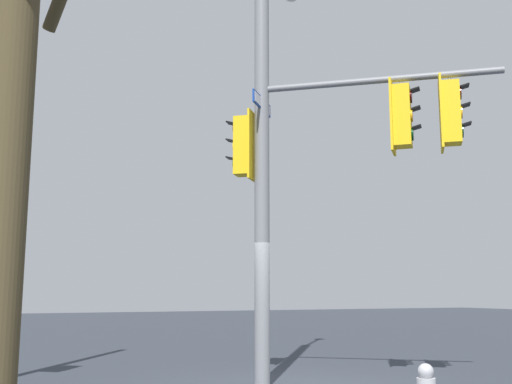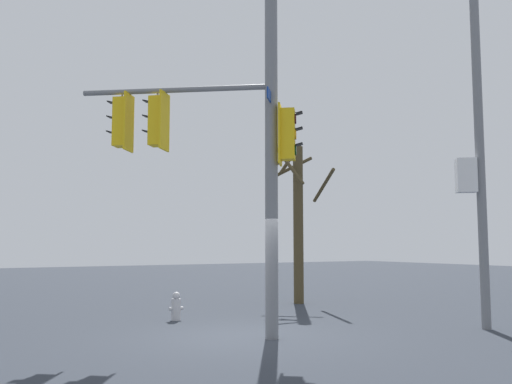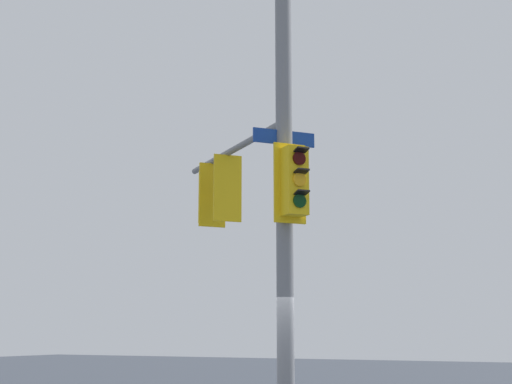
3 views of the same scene
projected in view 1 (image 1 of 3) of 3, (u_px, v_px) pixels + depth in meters
main_signal_pole_assembly at (303, 115)px, 11.41m from camera, size 4.00×5.34×9.23m
bare_tree_behind_pole at (7, 106)px, 4.51m from camera, size 2.14×2.30×5.59m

